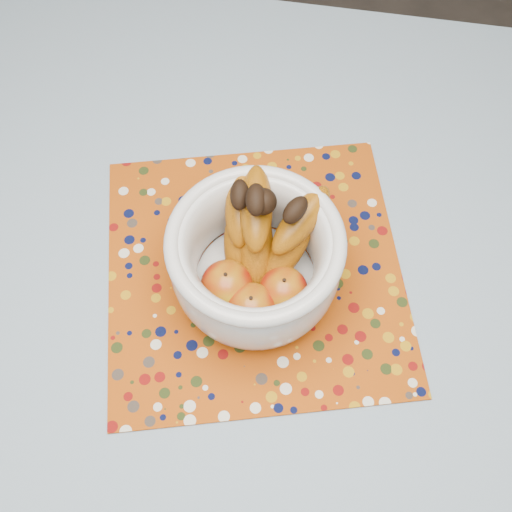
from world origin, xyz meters
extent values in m
plane|color=#2D2826|center=(0.00, 0.00, 0.00)|extent=(4.00, 4.00, 0.00)
cube|color=brown|center=(0.00, 0.00, 0.73)|extent=(1.20, 1.20, 0.04)
cylinder|color=brown|center=(-0.53, 0.53, 0.35)|extent=(0.06, 0.06, 0.71)
cylinder|color=brown|center=(0.53, 0.53, 0.35)|extent=(0.06, 0.06, 0.71)
cylinder|color=brown|center=(0.56, 0.20, 0.24)|extent=(0.04, 0.04, 0.48)
cube|color=slate|center=(0.00, 0.00, 0.76)|extent=(1.32, 1.32, 0.01)
cube|color=#9B3D08|center=(0.00, 0.07, 0.76)|extent=(0.53, 0.53, 0.00)
cylinder|color=silver|center=(0.00, 0.05, 0.77)|extent=(0.12, 0.12, 0.01)
cylinder|color=silver|center=(0.00, 0.05, 0.78)|extent=(0.17, 0.17, 0.01)
torus|color=silver|center=(0.00, 0.05, 0.90)|extent=(0.23, 0.23, 0.02)
ellipsoid|color=maroon|center=(-0.03, 0.02, 0.82)|extent=(0.07, 0.07, 0.06)
ellipsoid|color=maroon|center=(0.05, 0.02, 0.82)|extent=(0.07, 0.07, 0.06)
ellipsoid|color=maroon|center=(0.01, -0.01, 0.82)|extent=(0.07, 0.07, 0.06)
sphere|color=black|center=(0.01, 0.09, 0.93)|extent=(0.03, 0.03, 0.03)
camera|label=1|loc=(0.07, -0.31, 1.56)|focal=42.00mm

